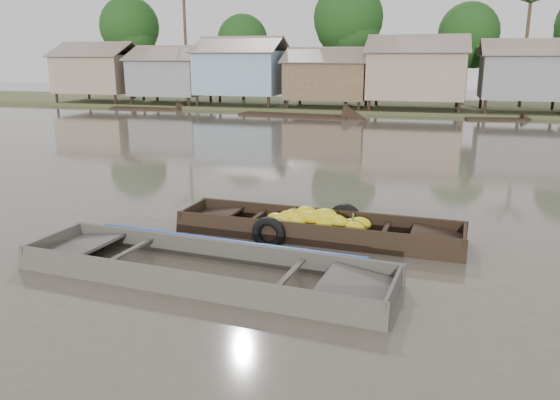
# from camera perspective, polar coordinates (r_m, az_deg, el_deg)

# --- Properties ---
(ground) EXTENTS (120.00, 120.00, 0.00)m
(ground) POSITION_cam_1_polar(r_m,az_deg,el_deg) (12.34, -3.54, -3.87)
(ground) COLOR #4F473C
(ground) RESTS_ON ground
(riverbank) EXTENTS (120.00, 12.47, 10.22)m
(riverbank) POSITION_cam_1_polar(r_m,az_deg,el_deg) (42.91, 14.92, 13.19)
(riverbank) COLOR #384723
(riverbank) RESTS_ON ground
(banana_boat) EXTENTS (6.48, 1.87, 0.89)m
(banana_boat) POSITION_cam_1_polar(r_m,az_deg,el_deg) (12.36, 3.56, -2.83)
(banana_boat) COLOR black
(banana_boat) RESTS_ON ground
(viewer_boat) EXTENTS (7.21, 2.46, 0.57)m
(viewer_boat) POSITION_cam_1_polar(r_m,az_deg,el_deg) (10.26, -7.83, -7.66)
(viewer_boat) COLOR #433F38
(viewer_boat) RESTS_ON ground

